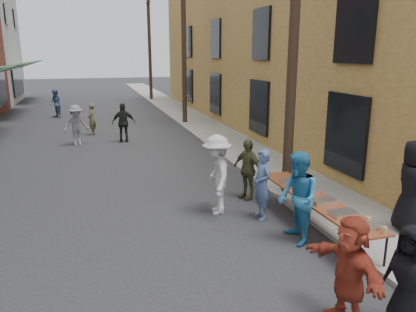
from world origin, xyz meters
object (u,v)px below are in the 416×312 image
utility_pole_far (149,44)px  catering_tray_sausage (365,227)px  utility_pole_mid (184,39)px  guest_front_a (409,279)px  serving_table (315,200)px  utility_pole_near (294,23)px  guest_front_c (298,198)px  server (412,187)px

utility_pole_far → catering_tray_sausage: bearing=-91.0°
utility_pole_mid → guest_front_a: utility_pole_mid is taller
serving_table → utility_pole_far: bearing=88.9°
utility_pole_near → guest_front_c: utility_pole_near is taller
utility_pole_near → utility_pole_far: same height
server → guest_front_c: bearing=96.9°
utility_pole_mid → server: bearing=-85.1°
utility_pole_mid → utility_pole_far: 12.00m
serving_table → catering_tray_sausage: catering_tray_sausage is taller
utility_pole_far → serving_table: (-0.50, -26.28, -3.79)m
catering_tray_sausage → server: (1.78, 0.90, 0.29)m
utility_pole_far → guest_front_c: utility_pole_far is taller
catering_tray_sausage → guest_front_a: size_ratio=0.32×
utility_pole_near → guest_front_c: (-1.15, -2.67, -3.55)m
serving_table → catering_tray_sausage: bearing=-90.0°
utility_pole_far → guest_front_c: size_ratio=4.75×
guest_front_a → guest_front_c: bearing=170.7°
catering_tray_sausage → server: server is taller
utility_pole_near → utility_pole_mid: 12.00m
serving_table → utility_pole_mid: bearing=88.0°
utility_pole_mid → guest_front_c: size_ratio=4.75×
utility_pole_near → serving_table: size_ratio=2.25×
utility_pole_mid → catering_tray_sausage: bearing=-91.8°
utility_pole_near → guest_front_a: 6.75m
server → utility_pole_near: bearing=38.4°
utility_pole_mid → utility_pole_far: size_ratio=1.00×
utility_pole_near → serving_table: (-0.50, -2.28, -3.79)m
serving_table → catering_tray_sausage: (-0.00, -1.65, 0.08)m
utility_pole_far → catering_tray_sausage: 28.18m
utility_pole_near → server: bearing=-67.1°
utility_pole_far → utility_pole_near: bearing=-90.0°
utility_pole_mid → serving_table: size_ratio=2.25×
utility_pole_far → server: size_ratio=4.58×
guest_front_c → utility_pole_far: bearing=-177.3°
utility_pole_near → guest_front_c: bearing=-113.4°
utility_pole_near → utility_pole_mid: bearing=90.0°
utility_pole_mid → server: size_ratio=4.58×
serving_table → server: 1.97m
utility_pole_far → guest_front_a: (-1.02, -29.55, -3.72)m
utility_pole_near → server: 4.75m
catering_tray_sausage → server: bearing=26.7°
server → serving_table: bearing=82.6°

